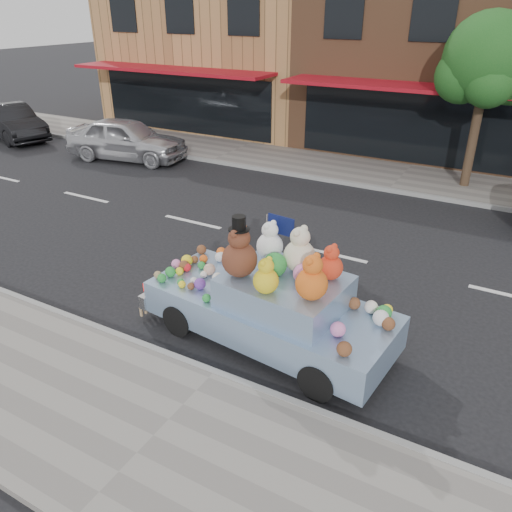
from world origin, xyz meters
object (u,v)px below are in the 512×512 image
Objects in this scene: street_tree at (488,66)px; car_dark at (12,122)px; art_car at (271,301)px; car_silver at (127,139)px.

car_dark is (-18.27, -2.68, -2.96)m from street_tree.
car_dark is 0.96× the size of art_car.
art_car is (-1.70, -10.26, -2.89)m from street_tree.
street_tree reaches higher than art_car.
art_car is at bearing -136.78° from car_silver.
car_silver is 1.03× the size of car_dark.
street_tree is 18.71m from car_dark.
street_tree is 1.12× the size of art_car.
street_tree is 12.40m from car_silver.
car_silver is at bearing 149.29° from art_car.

